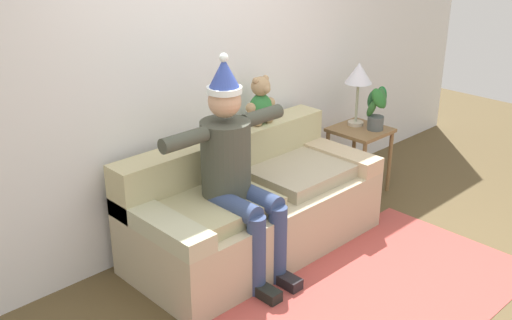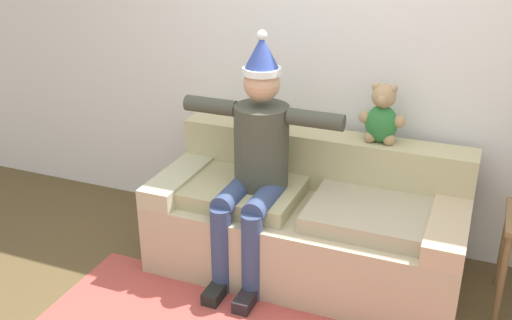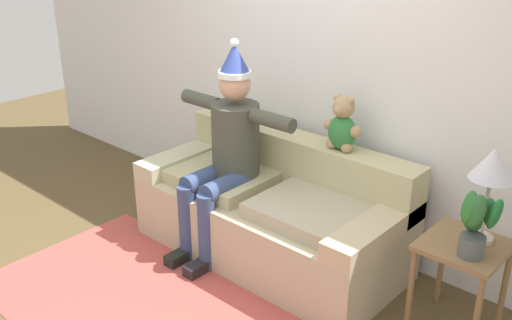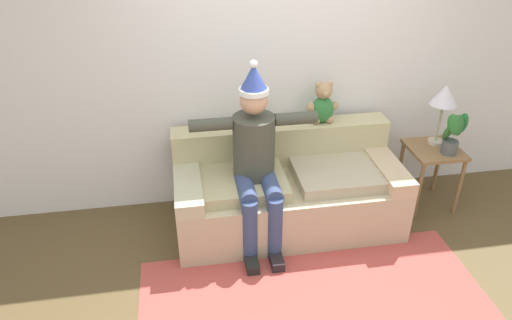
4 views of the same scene
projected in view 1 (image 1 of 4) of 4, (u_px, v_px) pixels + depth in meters
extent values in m
plane|color=brown|center=(360.00, 303.00, 3.97)|extent=(10.00, 10.00, 0.00)
cube|color=silver|center=(202.00, 60.00, 4.48)|extent=(7.00, 0.10, 2.70)
cube|color=tan|center=(256.00, 220.00, 4.52)|extent=(1.93, 0.89, 0.47)
cube|color=#BEB486|center=(226.00, 157.00, 4.58)|extent=(1.93, 0.24, 0.36)
cube|color=#B4B493|center=(160.00, 223.00, 3.86)|extent=(0.22, 0.89, 0.12)
cube|color=#C1AC89|center=(331.00, 154.00, 4.96)|extent=(0.22, 0.89, 0.12)
cube|color=tan|center=(215.00, 207.00, 4.10)|extent=(0.77, 0.62, 0.10)
cube|color=tan|center=(301.00, 171.00, 4.66)|extent=(0.77, 0.62, 0.10)
cylinder|color=#404438|center=(226.00, 158.00, 4.09)|extent=(0.34, 0.34, 0.52)
sphere|color=tan|center=(225.00, 101.00, 3.93)|extent=(0.22, 0.22, 0.22)
cylinder|color=white|center=(224.00, 90.00, 3.91)|extent=(0.23, 0.23, 0.04)
cone|color=#3348A0|center=(224.00, 73.00, 3.86)|extent=(0.21, 0.21, 0.20)
sphere|color=white|center=(224.00, 58.00, 3.82)|extent=(0.06, 0.06, 0.06)
cylinder|color=#34456E|center=(235.00, 207.00, 3.99)|extent=(0.14, 0.40, 0.14)
cylinder|color=#34456E|center=(256.00, 256.00, 3.97)|extent=(0.13, 0.13, 0.57)
cube|color=black|center=(265.00, 292.00, 4.01)|extent=(0.10, 0.24, 0.08)
cylinder|color=#34456E|center=(257.00, 198.00, 4.12)|extent=(0.14, 0.40, 0.14)
cylinder|color=#34456E|center=(278.00, 245.00, 4.10)|extent=(0.13, 0.13, 0.57)
cube|color=black|center=(285.00, 280.00, 4.14)|extent=(0.10, 0.24, 0.08)
cylinder|color=#404438|center=(184.00, 140.00, 3.79)|extent=(0.34, 0.10, 0.10)
cylinder|color=#404438|center=(262.00, 116.00, 4.22)|extent=(0.34, 0.10, 0.10)
ellipsoid|color=#2D7737|center=(261.00, 109.00, 4.70)|extent=(0.20, 0.16, 0.24)
sphere|color=tan|center=(261.00, 86.00, 4.63)|extent=(0.15, 0.15, 0.15)
sphere|color=tan|center=(266.00, 89.00, 4.59)|extent=(0.07, 0.07, 0.07)
sphere|color=tan|center=(256.00, 81.00, 4.57)|extent=(0.05, 0.05, 0.05)
sphere|color=tan|center=(266.00, 78.00, 4.64)|extent=(0.05, 0.05, 0.05)
sphere|color=tan|center=(251.00, 108.00, 4.62)|extent=(0.08, 0.08, 0.08)
sphere|color=tan|center=(258.00, 122.00, 4.67)|extent=(0.08, 0.08, 0.08)
sphere|color=tan|center=(270.00, 102.00, 4.75)|extent=(0.08, 0.08, 0.08)
sphere|color=tan|center=(269.00, 118.00, 4.75)|extent=(0.08, 0.08, 0.08)
cube|color=olive|center=(360.00, 130.00, 5.33)|extent=(0.45, 0.46, 0.03)
cylinder|color=olive|center=(363.00, 174.00, 5.19)|extent=(0.04, 0.04, 0.57)
cylinder|color=olive|center=(390.00, 162.00, 5.44)|extent=(0.04, 0.04, 0.57)
cylinder|color=olive|center=(327.00, 161.00, 5.46)|extent=(0.04, 0.04, 0.57)
cylinder|color=olive|center=(354.00, 150.00, 5.71)|extent=(0.04, 0.04, 0.57)
cylinder|color=#C1B49D|center=(356.00, 123.00, 5.42)|extent=(0.14, 0.14, 0.03)
cylinder|color=#AEB396|center=(357.00, 103.00, 5.34)|extent=(0.02, 0.02, 0.35)
cone|color=silver|center=(359.00, 73.00, 5.24)|extent=(0.24, 0.24, 0.18)
cylinder|color=#4D5555|center=(375.00, 123.00, 5.29)|extent=(0.14, 0.14, 0.12)
ellipsoid|color=#196029|center=(381.00, 97.00, 5.27)|extent=(0.12, 0.13, 0.19)
ellipsoid|color=#296235|center=(373.00, 99.00, 5.29)|extent=(0.12, 0.13, 0.19)
ellipsoid|color=#2A6029|center=(372.00, 108.00, 5.24)|extent=(0.12, 0.17, 0.21)
ellipsoid|color=#246427|center=(379.00, 98.00, 5.15)|extent=(0.12, 0.18, 0.21)
ellipsoid|color=#2A5E2B|center=(382.00, 98.00, 5.17)|extent=(0.12, 0.13, 0.20)
cube|color=#B04841|center=(362.00, 303.00, 3.95)|extent=(2.56, 1.33, 0.01)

